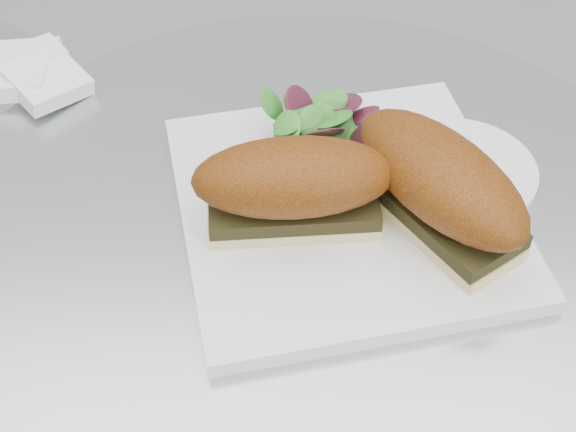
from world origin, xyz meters
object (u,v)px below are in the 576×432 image
Objects in this scene: plate at (344,208)px; sandwich_left at (294,185)px; saucer at (461,172)px; sandwich_right at (439,184)px.

plate is 1.67× the size of sandwich_left.
saucer is at bearing 22.33° from plate.
saucer is at bearing 20.10° from sandwich_left.
saucer is (0.11, 0.05, -0.00)m from plate.
plate reaches higher than saucer.
sandwich_right is 1.41× the size of saucer.
plate is 0.09m from sandwich_right.
sandwich_left is at bearing -154.37° from plate.
sandwich_right is 0.09m from saucer.
sandwich_left is (-0.05, -0.02, 0.05)m from plate.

